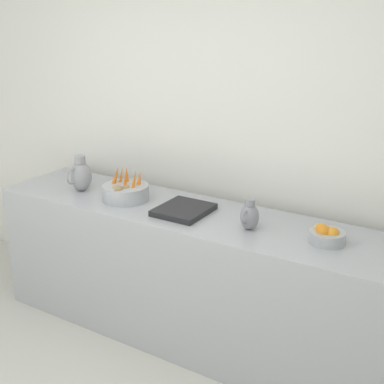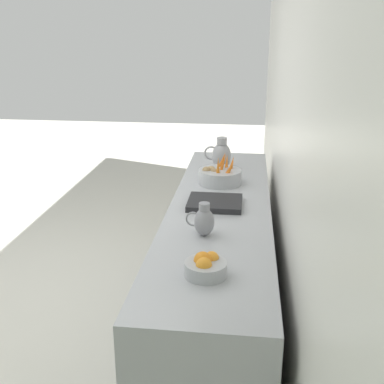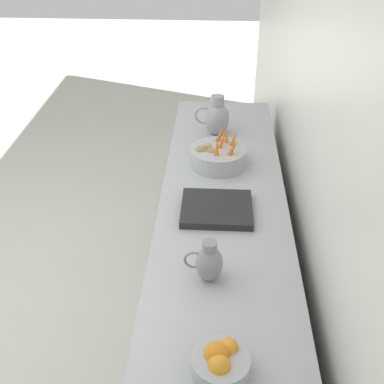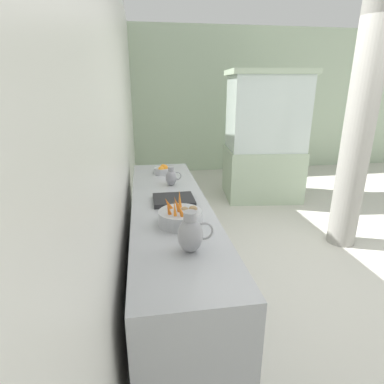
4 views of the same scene
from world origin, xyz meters
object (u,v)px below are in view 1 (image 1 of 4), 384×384
at_px(vegetable_colander, 126,191).
at_px(metal_pitcher_tall, 81,175).
at_px(metal_pitcher_short, 249,216).
at_px(orange_bowl, 327,235).

height_order(vegetable_colander, metal_pitcher_tall, metal_pitcher_tall).
bearing_deg(vegetable_colander, metal_pitcher_short, 88.34).
height_order(orange_bowl, metal_pitcher_short, metal_pitcher_short).
distance_m(metal_pitcher_tall, metal_pitcher_short, 1.31).
xyz_separation_m(orange_bowl, metal_pitcher_tall, (0.04, -1.75, 0.07)).
bearing_deg(metal_pitcher_short, vegetable_colander, -91.66).
bearing_deg(orange_bowl, metal_pitcher_short, -83.42).
bearing_deg(metal_pitcher_tall, metal_pitcher_short, 89.49).
relative_size(orange_bowl, metal_pitcher_tall, 0.76).
relative_size(orange_bowl, metal_pitcher_short, 1.04).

